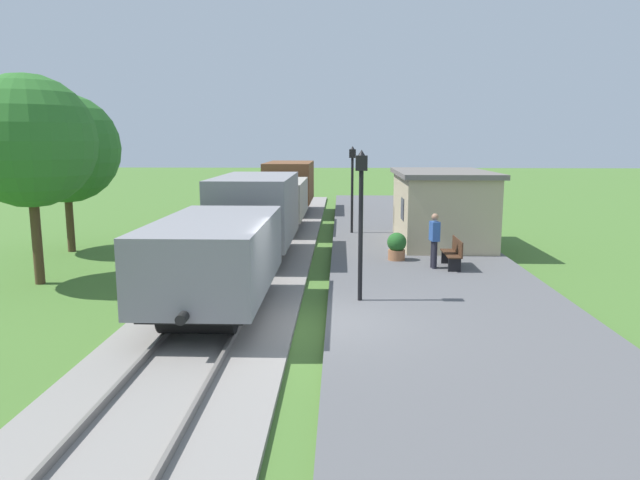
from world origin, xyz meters
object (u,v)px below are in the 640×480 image
lamp_post_far (352,173)px  lamp_post_near (361,198)px  bench_down_platform (414,213)px  person_waiting (434,238)px  bench_near_hut (453,253)px  freight_train (269,206)px  station_hut (441,206)px  tree_trackside_mid (29,142)px  potted_planter (397,246)px  tree_trackside_far (65,149)px

lamp_post_far → lamp_post_near: bearing=-90.0°
bench_down_platform → lamp_post_far: bearing=-134.5°
bench_down_platform → person_waiting: size_ratio=0.88×
bench_near_hut → freight_train: bearing=139.1°
station_hut → lamp_post_far: lamp_post_far is taller
person_waiting → lamp_post_near: lamp_post_near is taller
tree_trackside_mid → freight_train: bearing=50.1°
freight_train → lamp_post_near: lamp_post_near is taller
potted_planter → lamp_post_far: bearing=103.4°
bench_near_hut → tree_trackside_mid: 12.91m
station_hut → tree_trackside_far: size_ratio=0.98×
freight_train → tree_trackside_far: size_ratio=4.41×
station_hut → lamp_post_far: (-3.40, 2.29, 1.15)m
person_waiting → potted_planter: 1.66m
freight_train → tree_trackside_far: (-7.33, -2.06, 2.32)m
station_hut → person_waiting: (-0.99, -4.71, -0.47)m
lamp_post_near → bench_near_hut: bearing=52.1°
lamp_post_far → bench_near_hut: bearing=-66.3°
lamp_post_far → tree_trackside_mid: size_ratio=0.61×
station_hut → lamp_post_far: size_ratio=1.57×
lamp_post_near → tree_trackside_far: 13.08m
bench_down_platform → tree_trackside_mid: (-12.36, -11.52, 3.41)m
freight_train → bench_near_hut: size_ratio=17.33×
station_hut → person_waiting: station_hut is taller
bench_down_platform → tree_trackside_far: (-13.76, -6.48, 3.16)m
tree_trackside_far → freight_train: bearing=15.7°
potted_planter → lamp_post_near: bearing=-105.4°
person_waiting → lamp_post_near: (-2.41, -3.79, 1.62)m
station_hut → tree_trackside_mid: 14.35m
station_hut → person_waiting: size_ratio=3.39×
station_hut → lamp_post_near: 9.24m
bench_near_hut → potted_planter: potted_planter is taller
bench_near_hut → tree_trackside_mid: (-12.36, -1.52, 3.41)m
bench_down_platform → potted_planter: (-1.65, -8.87, 0.00)m
tree_trackside_far → lamp_post_near: bearing=-34.6°
station_hut → lamp_post_near: bearing=-111.8°
bench_down_platform → person_waiting: 10.12m
bench_near_hut → lamp_post_near: size_ratio=0.41×
tree_trackside_mid → tree_trackside_far: bearing=105.5°
freight_train → station_hut: station_hut is taller
lamp_post_far → tree_trackside_far: (-10.72, -3.40, 1.08)m
bench_down_platform → lamp_post_near: bearing=-102.3°
tree_trackside_mid → tree_trackside_far: 5.23m
station_hut → potted_planter: bearing=-120.1°
lamp_post_near → lamp_post_far: 10.80m
potted_planter → lamp_post_far: lamp_post_far is taller
freight_train → lamp_post_near: bearing=-70.3°
tree_trackside_mid → tree_trackside_far: size_ratio=1.02×
bench_down_platform → tree_trackside_mid: tree_trackside_mid is taller
freight_train → station_hut: (6.80, -0.96, 0.10)m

